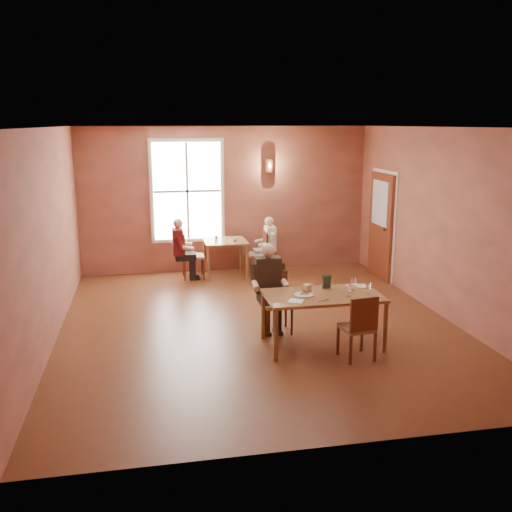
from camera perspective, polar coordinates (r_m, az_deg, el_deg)
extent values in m
cube|color=brown|center=(8.93, 0.25, -6.86)|extent=(6.00, 7.00, 0.01)
cube|color=brown|center=(11.95, -3.03, 5.65)|extent=(6.00, 0.04, 3.00)
cube|color=brown|center=(5.24, 7.75, -4.27)|extent=(6.00, 0.04, 3.00)
cube|color=brown|center=(8.49, -20.04, 1.77)|extent=(0.04, 7.00, 3.00)
cube|color=brown|center=(9.58, 18.18, 3.14)|extent=(0.04, 7.00, 3.00)
cube|color=white|center=(8.39, 0.27, 12.76)|extent=(6.00, 7.00, 0.04)
cube|color=white|center=(11.79, -6.89, 6.46)|extent=(1.36, 0.10, 1.96)
cube|color=maroon|center=(11.66, 12.33, 2.94)|extent=(0.12, 1.04, 2.10)
cylinder|color=brown|center=(11.94, 1.33, 9.04)|extent=(0.16, 0.16, 0.28)
cylinder|color=silver|center=(7.86, 4.81, -3.84)|extent=(0.35, 0.35, 0.03)
cube|color=#DAB36A|center=(7.95, 5.11, -3.36)|extent=(0.12, 0.12, 0.11)
cube|color=#233B28|center=(8.21, 7.09, -2.56)|extent=(0.13, 0.09, 0.20)
cube|color=silver|center=(7.66, 6.75, -4.46)|extent=(0.19, 0.11, 0.00)
cube|color=white|center=(7.61, 4.01, -4.51)|extent=(0.25, 0.25, 0.01)
cylinder|color=silver|center=(8.39, 10.56, -3.00)|extent=(0.21, 0.21, 0.01)
cube|color=black|center=(7.83, 11.32, -4.20)|extent=(0.13, 0.04, 0.02)
imported|color=white|center=(11.41, -2.19, 1.70)|extent=(0.12, 0.12, 0.09)
imported|color=white|center=(11.57, -4.01, 1.82)|extent=(0.11, 0.11, 0.08)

